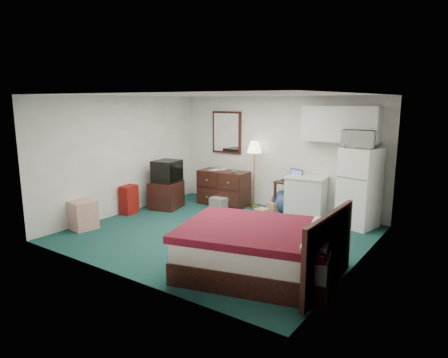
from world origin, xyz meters
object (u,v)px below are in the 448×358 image
Objects in this scene: dresser at (224,188)px; fridge at (359,188)px; desk at (292,198)px; kitchen_counter at (306,197)px; suitcase at (129,200)px; tv_stand at (166,195)px; floor_lamp at (254,175)px; bed at (259,251)px.

fridge reaches higher than dresser.
kitchen_counter is at bearing 3.19° from desk.
suitcase is at bearing -128.29° from dresser.
floor_lamp is at bearing 22.49° from tv_stand.
bed reaches higher than tv_stand.
kitchen_counter is at bearing -0.23° from dresser.
desk reaches higher than tv_stand.
floor_lamp is at bearing -169.79° from fridge.
fridge reaches higher than desk.
floor_lamp is at bearing 169.88° from kitchen_counter.
bed is at bearing -23.87° from suitcase.
bed is at bearing -86.21° from kitchen_counter.
desk is 0.47× the size of fridge.
desk is at bearing 92.09° from bed.
kitchen_counter is at bearing -169.13° from fridge.
fridge is at bearing 15.20° from suitcase.
bed is (-0.51, -2.94, -0.44)m from fridge.
bed is at bearing -58.23° from floor_lamp.
bed is 3.94m from suitcase.
dresser is 1.40× the size of kitchen_counter.
kitchen_counter is (1.30, -0.06, -0.34)m from floor_lamp.
kitchen_counter is 0.54× the size of fridge.
desk is 3.13m from bed.
dresser reaches higher than desk.
suitcase is (-1.93, -2.00, -0.45)m from floor_lamp.
suitcase is at bearing 149.94° from bed.
kitchen_counter reaches higher than desk.
suitcase is (-0.34, -0.80, 0.00)m from tv_stand.
fridge is at bearing -2.15° from dresser.
floor_lamp is at bearing 11.76° from dresser.
tv_stand is at bearing 137.27° from bed.
bed is (1.88, -3.04, -0.42)m from floor_lamp.
tv_stand is at bearing -142.71° from floor_lamp.
bed is 3.13× the size of tv_stand.
fridge reaches higher than bed.
tv_stand is 0.87m from suitcase.
fridge is at bearing 0.86° from tv_stand.
suitcase is (-3.22, -1.94, -0.11)m from kitchen_counter.
kitchen_counter is 0.40× the size of bed.
floor_lamp is 2.46× the size of suitcase.
kitchen_counter is 1.15m from fridge.
fridge reaches higher than kitchen_counter.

